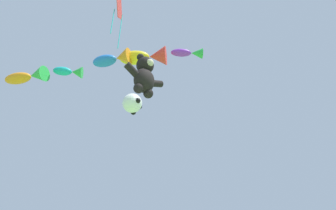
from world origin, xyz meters
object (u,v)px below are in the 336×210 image
Objects in this scene: diamond_kite at (119,7)px; teddy_bear_kite at (145,76)px; fish_kite_goldfin at (146,57)px; fish_kite_violet at (189,53)px; fish_kite_tangerine at (28,77)px; fish_kite_cobalt at (114,59)px; soccer_ball_kite at (132,103)px; fish_kite_teal at (70,72)px.

teddy_bear_kite is at bearing 23.31° from diamond_kite.
fish_kite_goldfin reaches higher than diamond_kite.
fish_kite_violet is 8.45m from fish_kite_tangerine.
teddy_bear_kite is at bearing -60.23° from fish_kite_tangerine.
fish_kite_goldfin is (-1.40, 1.77, 0.02)m from fish_kite_violet.
fish_kite_violet reaches higher than fish_kite_cobalt.
soccer_ball_kite is at bearing -91.19° from fish_kite_cobalt.
teddy_bear_kite is 0.68× the size of diamond_kite.
fish_kite_goldfin reaches higher than teddy_bear_kite.
fish_kite_goldfin is at bearing -41.00° from fish_kite_cobalt.
fish_kite_goldfin is 1.59× the size of fish_kite_teal.
diamond_kite reaches higher than fish_kite_teal.
fish_kite_tangerine is (-2.89, 3.43, -0.76)m from fish_kite_cobalt.
teddy_bear_kite is at bearing -80.84° from fish_kite_cobalt.
fish_kite_cobalt is 0.71× the size of diamond_kite.
diamond_kite is (1.11, -6.63, 0.18)m from fish_kite_tangerine.
fish_kite_goldfin reaches higher than fish_kite_cobalt.
diamond_kite is at bearing -119.25° from fish_kite_cobalt.
fish_kite_cobalt is at bearing 99.16° from teddy_bear_kite.
soccer_ball_kite is 0.34× the size of fish_kite_goldfin.
teddy_bear_kite is 1.32× the size of fish_kite_violet.
teddy_bear_kite is at bearing -69.21° from fish_kite_teal.
fish_kite_goldfin is 1.03× the size of fish_kite_tangerine.
teddy_bear_kite is 2.45× the size of soccer_ball_kite.
fish_kite_violet is at bearing -47.07° from fish_kite_cobalt.
diamond_kite is (-2.15, -0.93, 1.68)m from teddy_bear_kite.
fish_kite_teal is at bearing 128.45° from fish_kite_violet.
fish_kite_tangerine reaches higher than teddy_bear_kite.
fish_kite_tangerine is at bearing 117.04° from soccer_ball_kite.
fish_kite_cobalt is (-1.26, 1.10, -0.21)m from fish_kite_goldfin.
soccer_ball_kite is 0.35× the size of fish_kite_tangerine.
fish_kite_cobalt is at bearing 60.75° from diamond_kite.
fish_kite_teal is at bearing -39.19° from fish_kite_tangerine.
fish_kite_teal is at bearing 128.46° from fish_kite_goldfin.
fish_kite_violet is at bearing -14.59° from teddy_bear_kite.
fish_kite_cobalt is (-2.66, 2.86, -0.19)m from fish_kite_violet.
soccer_ball_kite is at bearing 165.27° from fish_kite_violet.
teddy_bear_kite is 0.86× the size of fish_kite_tangerine.
fish_kite_teal reaches higher than teddy_bear_kite.
fish_kite_teal is 0.65× the size of fish_kite_tangerine.
fish_kite_tangerine is (-1.59, 1.29, -0.46)m from fish_kite_teal.
fish_kite_teal is at bearing 110.79° from teddy_bear_kite.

